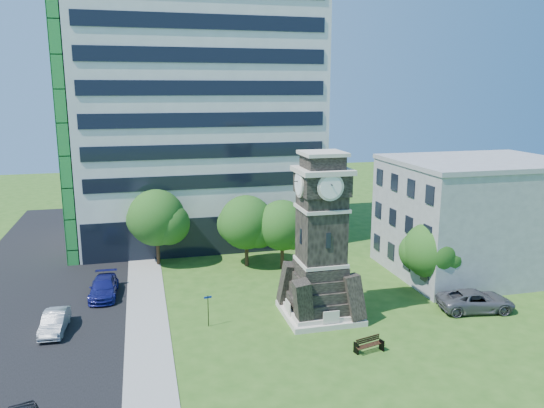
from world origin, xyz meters
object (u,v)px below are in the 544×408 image
object	(u,v)px
car_street_north	(104,287)
car_east_lot	(476,301)
car_street_mid	(55,322)
park_bench	(369,344)
street_sign	(208,307)
clock_tower	(321,247)

from	to	relation	value
car_street_north	car_east_lot	size ratio (longest dim) A/B	0.90
car_street_mid	park_bench	bearing A→B (deg)	-18.48
car_street_north	park_bench	world-z (taller)	car_street_north
park_bench	car_street_mid	bearing A→B (deg)	143.66
car_street_north	car_east_lot	xyz separation A→B (m)	(27.56, -9.84, 0.05)
car_east_lot	street_sign	xyz separation A→B (m)	(-20.05, 2.19, 0.66)
clock_tower	car_east_lot	bearing A→B (deg)	-9.95
car_street_mid	car_east_lot	size ratio (longest dim) A/B	0.74
car_street_mid	street_sign	distance (m)	10.62
car_street_mid	park_bench	xyz separation A→B (m)	(19.92, -7.95, -0.18)
car_east_lot	park_bench	xyz separation A→B (m)	(-10.58, -4.01, -0.28)
street_sign	car_street_north	bearing A→B (deg)	124.42
car_east_lot	park_bench	size ratio (longest dim) A/B	3.04
car_street_north	park_bench	distance (m)	21.92
park_bench	clock_tower	bearing A→B (deg)	86.63
car_street_mid	car_east_lot	world-z (taller)	car_east_lot
car_street_mid	car_street_north	bearing A→B (deg)	66.81
street_sign	car_street_mid	bearing A→B (deg)	160.43
street_sign	park_bench	bearing A→B (deg)	-43.29
car_east_lot	street_sign	bearing A→B (deg)	92.67
street_sign	clock_tower	bearing A→B (deg)	-10.94
car_east_lot	car_street_mid	bearing A→B (deg)	91.55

